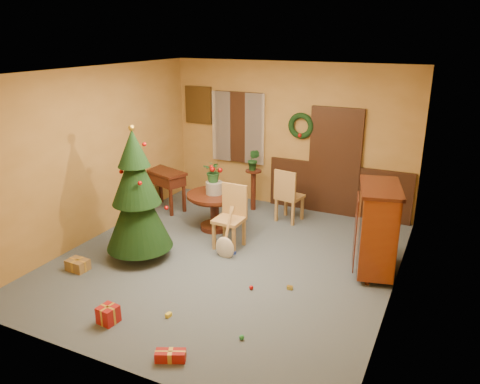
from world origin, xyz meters
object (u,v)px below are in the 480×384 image
Objects in this scene: christmas_tree at (137,197)px; sideboard at (377,227)px; chair_near at (231,214)px; writing_desk at (165,180)px; dining_table at (215,204)px.

christmas_tree is 1.58× the size of sideboard.
chair_near is 2.19m from writing_desk.
sideboard reaches higher than chair_near.
christmas_tree is at bearing -66.70° from writing_desk.
sideboard is at bearing -11.37° from writing_desk.
chair_near is at bearing -26.06° from writing_desk.
christmas_tree reaches higher than chair_near.
christmas_tree is 2.19m from writing_desk.
writing_desk is at bearing 161.15° from dining_table.
christmas_tree is at bearing -109.48° from dining_table.
sideboard reaches higher than writing_desk.
sideboard is (4.30, -0.86, 0.12)m from writing_desk.
dining_table is 1.68m from christmas_tree.
dining_table is at bearing 70.52° from christmas_tree.
dining_table is 2.95m from sideboard.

